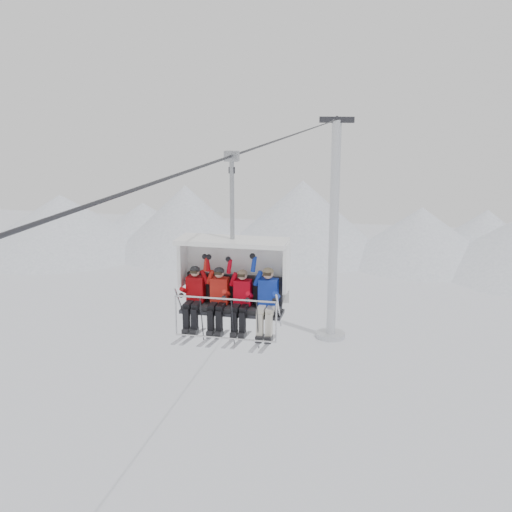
% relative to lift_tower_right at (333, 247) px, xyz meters
% --- Properties ---
extents(ridgeline, '(72.00, 21.00, 7.00)m').
position_rel_lift_tower_right_xyz_m(ridgeline, '(-1.58, 20.05, -2.94)').
color(ridgeline, white).
rests_on(ridgeline, ground).
extents(lift_tower_right, '(2.00, 1.80, 13.48)m').
position_rel_lift_tower_right_xyz_m(lift_tower_right, '(0.00, 0.00, 0.00)').
color(lift_tower_right, silver).
rests_on(lift_tower_right, ground).
extents(haul_cable, '(0.06, 50.00, 0.06)m').
position_rel_lift_tower_right_xyz_m(haul_cable, '(0.00, -22.00, 7.52)').
color(haul_cable, '#2A2A2F').
rests_on(haul_cable, lift_tower_left).
extents(chairlift_carrier, '(2.44, 1.17, 3.98)m').
position_rel_lift_tower_right_xyz_m(chairlift_carrier, '(0.00, -24.32, 4.91)').
color(chairlift_carrier, black).
rests_on(chairlift_carrier, haul_cable).
extents(skier_far_left, '(0.39, 1.69, 1.57)m').
position_rel_lift_tower_right_xyz_m(skier_far_left, '(-0.85, -24.63, 4.41)').
color(skier_far_left, '#A2060B').
rests_on(skier_far_left, chairlift_carrier).
extents(skier_center_left, '(0.39, 1.69, 1.58)m').
position_rel_lift_tower_right_xyz_m(skier_center_left, '(-0.28, -24.63, 4.42)').
color(skier_center_left, red).
rests_on(skier_center_left, chairlift_carrier).
extents(skier_center_right, '(0.38, 1.69, 1.54)m').
position_rel_lift_tower_right_xyz_m(skier_center_right, '(0.24, -24.63, 4.41)').
color(skier_center_right, red).
rests_on(skier_center_right, chairlift_carrier).
extents(skier_far_right, '(0.42, 1.69, 1.66)m').
position_rel_lift_tower_right_xyz_m(skier_far_right, '(0.82, -24.62, 4.44)').
color(skier_far_right, '#1432AF').
rests_on(skier_far_right, chairlift_carrier).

